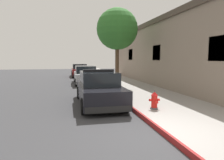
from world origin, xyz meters
TOP-DOWN VIEW (x-y plane):
  - ground_plane at (-4.15, 10.00)m, footprint 31.56×60.00m
  - sidewalk_pavement at (1.85, 10.00)m, footprint 3.69×60.00m
  - curb_painted_edge at (-0.04, 10.00)m, footprint 0.08×60.00m
  - storefront_building at (6.74, 8.82)m, footprint 6.33×22.77m
  - police_cruiser at (-1.23, 4.48)m, footprint 1.94×4.84m
  - parked_car_silver_ahead at (-1.17, 12.90)m, footprint 1.94×4.84m
  - parked_car_dark_far at (-1.27, 20.36)m, footprint 1.94×4.84m
  - fire_hydrant at (0.71, 2.36)m, footprint 0.44×0.40m
  - street_tree at (0.93, 9.63)m, footprint 3.04×3.04m

SIDE VIEW (x-z plane):
  - ground_plane at x=-4.15m, z-range -0.20..0.00m
  - sidewalk_pavement at x=1.85m, z-range 0.00..0.17m
  - curb_painted_edge at x=-0.04m, z-range 0.00..0.17m
  - fire_hydrant at x=0.71m, z-range 0.14..0.90m
  - parked_car_silver_ahead at x=-1.17m, z-range -0.04..1.52m
  - parked_car_dark_far at x=-1.27m, z-range -0.04..1.52m
  - police_cruiser at x=-1.23m, z-range -0.10..1.58m
  - storefront_building at x=6.74m, z-range 0.01..5.15m
  - street_tree at x=0.93m, z-range 1.49..7.21m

